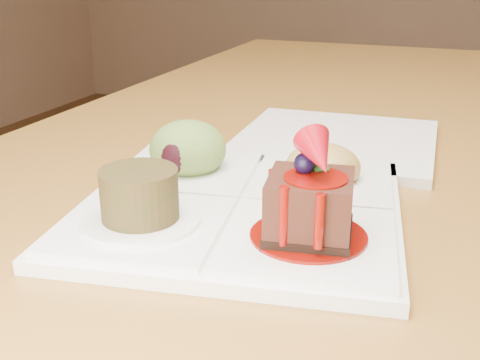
% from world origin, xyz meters
% --- Properties ---
extents(dining_table, '(1.00, 1.80, 0.75)m').
position_xyz_m(dining_table, '(0.00, 0.00, 0.68)').
color(dining_table, brown).
rests_on(dining_table, ground).
extents(sampler_plate, '(0.33, 0.33, 0.11)m').
position_xyz_m(sampler_plate, '(-0.11, -0.25, 0.77)').
color(sampler_plate, white).
rests_on(sampler_plate, dining_table).
extents(second_plate, '(0.25, 0.25, 0.01)m').
position_xyz_m(second_plate, '(-0.07, -0.02, 0.76)').
color(second_plate, white).
rests_on(second_plate, dining_table).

